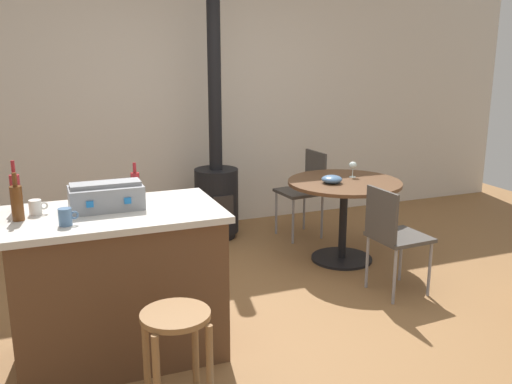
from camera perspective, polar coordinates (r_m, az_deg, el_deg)
ground_plane at (r=4.17m, az=3.03°, el=-12.41°), size 8.80×8.80×0.00m
back_wall at (r=6.01m, az=-6.50°, el=9.17°), size 8.00×0.10×2.70m
kitchen_island at (r=3.60m, az=-13.78°, el=-9.06°), size 1.27×0.75×0.94m
wooden_stool at (r=2.90m, az=-8.07°, el=-14.87°), size 0.35×0.35×0.63m
dining_table at (r=5.08m, az=8.90°, el=-0.79°), size 1.01×1.01×0.74m
folding_chair_near at (r=5.74m, az=5.02°, el=0.55°), size 0.44×0.44×0.87m
folding_chair_far at (r=4.47m, az=13.70°, el=-3.99°), size 0.43×0.43×0.86m
wood_stove at (r=5.67m, az=-4.05°, el=0.97°), size 0.44×0.45×2.41m
toolbox at (r=3.48m, az=-14.94°, el=-0.44°), size 0.43×0.24×0.17m
bottle_0 at (r=3.69m, az=-12.13°, el=0.74°), size 0.06×0.06×0.23m
bottle_1 at (r=3.60m, az=-23.18°, el=0.02°), size 0.06×0.06×0.31m
bottle_2 at (r=3.41m, az=-23.07°, el=-0.95°), size 0.07×0.07×0.27m
cup_0 at (r=3.23m, az=-18.74°, el=-2.40°), size 0.11×0.07×0.10m
cup_1 at (r=3.50m, az=-21.42°, el=-1.44°), size 0.11×0.07×0.09m
wine_glass at (r=5.18m, az=9.79°, el=2.64°), size 0.07×0.07×0.14m
serving_bowl at (r=4.93m, az=7.69°, el=1.29°), size 0.18×0.18×0.07m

